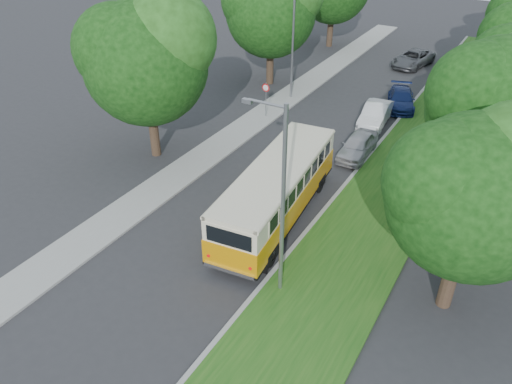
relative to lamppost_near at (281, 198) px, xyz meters
The scene contains 13 objects.
ground 6.56m from the lamppost_near, 149.28° to the left, with size 120.00×120.00×0.00m, color #2C2C2E.
curb 8.66m from the lamppost_near, 94.62° to the left, with size 0.20×70.00×0.15m, color gray.
grass_verge 8.82m from the lamppost_near, 76.91° to the left, with size 4.50×70.00×0.13m, color #1C5115.
sidewalk 12.49m from the lamppost_near, 140.22° to the left, with size 2.20×70.00×0.12m, color gray.
treeline 20.58m from the lamppost_near, 92.96° to the left, with size 24.27×41.91×9.46m.
lamppost_near is the anchor object (origin of this frame).
lamppost_far 20.53m from the lamppost_near, 115.71° to the left, with size 1.71×0.16×7.50m.
warning_sign 17.10m from the lamppost_near, 121.02° to the left, with size 0.56×0.10×2.50m.
vintage_bus 5.69m from the lamppost_near, 119.17° to the left, with size 2.56×9.94×2.95m, color orange, non-canonical shape.
car_silver 12.96m from the lamppost_near, 96.00° to the left, with size 1.59×3.96×1.35m, color #ACACB1.
car_white 17.64m from the lamppost_near, 96.17° to the left, with size 1.51×4.33×1.43m, color silver.
car_blue 21.23m from the lamppost_near, 93.31° to the left, with size 1.78×4.37×1.27m, color navy.
car_grey 30.88m from the lamppost_near, 95.63° to the left, with size 2.25×4.88×1.36m, color #4F5156.
Camera 1 is at (10.94, -15.80, 14.09)m, focal length 35.00 mm.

